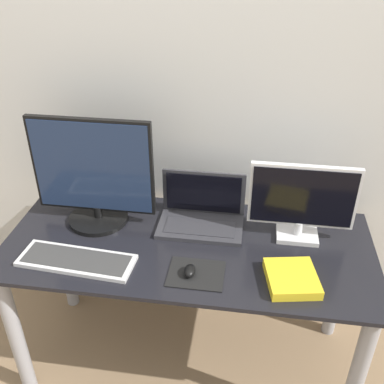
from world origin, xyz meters
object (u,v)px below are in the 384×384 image
laptop (202,213)px  mouse (190,271)px  keyboard (77,260)px  monitor_right (302,201)px  monitor_left (93,176)px  book (292,278)px

laptop → mouse: laptop is taller
laptop → keyboard: 0.56m
monitor_right → laptop: monitor_right is taller
monitor_left → book: 0.90m
book → monitor_left: bearing=161.2°
monitor_left → mouse: monitor_left is taller
laptop → book: bearing=-40.7°
keyboard → mouse: (0.45, -0.01, 0.01)m
mouse → book: bearing=2.9°
monitor_right → book: (-0.03, -0.28, -0.16)m
laptop → mouse: size_ratio=5.22×
book → laptop: bearing=139.3°
laptop → book: size_ratio=1.60×
monitor_left → laptop: size_ratio=1.42×
monitor_right → keyboard: monitor_right is taller
mouse → monitor_right: bearing=36.3°
monitor_right → keyboard: 0.92m
keyboard → monitor_left: bearing=91.3°
monitor_left → mouse: bearing=-33.6°
monitor_left → book: monitor_left is taller
laptop → keyboard: bearing=-143.5°
monitor_left → book: (0.83, -0.28, -0.21)m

